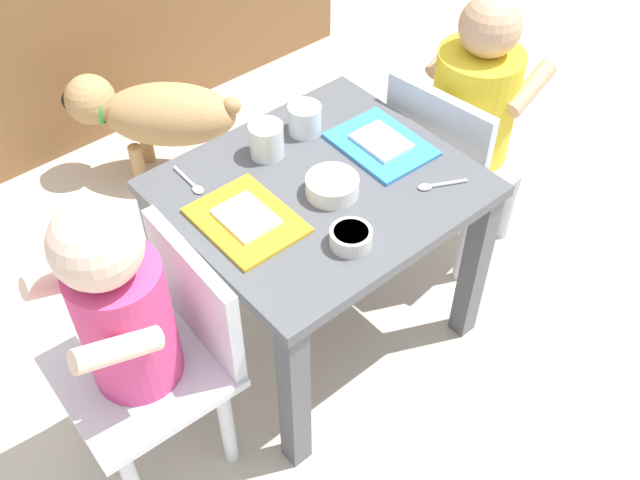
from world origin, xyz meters
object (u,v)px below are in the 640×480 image
(dining_table, at_px, (320,215))
(cereal_bowl_left_side, at_px, (332,185))
(spoon_by_right_tray, at_px, (191,183))
(food_tray_left, at_px, (246,219))
(spoon_by_left_tray, at_px, (437,185))
(food_tray_right, at_px, (381,144))
(veggie_bowl_near, at_px, (351,237))
(water_cup_left, at_px, (267,142))
(dog, at_px, (155,113))
(seated_child_left, at_px, (131,317))
(water_cup_right, at_px, (305,121))
(seated_child_right, at_px, (470,106))

(dining_table, xyz_separation_m, cereal_bowl_left_side, (-0.00, -0.04, 0.10))
(dining_table, relative_size, spoon_by_right_tray, 5.64)
(food_tray_left, distance_m, spoon_by_left_tray, 0.37)
(dining_table, bearing_deg, food_tray_right, 2.54)
(food_tray_left, height_order, veggie_bowl_near, veggie_bowl_near)
(water_cup_left, bearing_deg, dog, 85.30)
(dog, xyz_separation_m, water_cup_left, (-0.05, -0.57, 0.27))
(dog, bearing_deg, dining_table, -92.04)
(spoon_by_left_tray, bearing_deg, food_tray_right, 88.64)
(dining_table, height_order, seated_child_left, seated_child_left)
(dining_table, relative_size, food_tray_right, 2.73)
(water_cup_left, bearing_deg, food_tray_left, -138.75)
(spoon_by_left_tray, relative_size, spoon_by_right_tray, 0.95)
(water_cup_left, xyz_separation_m, water_cup_right, (0.11, 0.01, -0.00))
(veggie_bowl_near, bearing_deg, food_tray_left, 122.65)
(dog, relative_size, food_tray_left, 2.04)
(food_tray_right, bearing_deg, veggie_bowl_near, -144.71)
(spoon_by_right_tray, bearing_deg, spoon_by_left_tray, -41.31)
(seated_child_right, distance_m, water_cup_right, 0.39)
(seated_child_left, distance_m, spoon_by_left_tray, 0.62)
(dining_table, distance_m, spoon_by_right_tray, 0.26)
(dog, bearing_deg, cereal_bowl_left_side, -91.98)
(water_cup_right, xyz_separation_m, cereal_bowl_left_side, (-0.08, -0.18, -0.01))
(spoon_by_right_tray, bearing_deg, water_cup_left, -7.84)
(dining_table, xyz_separation_m, dog, (0.03, 0.71, -0.16))
(cereal_bowl_left_side, relative_size, spoon_by_left_tray, 1.08)
(food_tray_right, xyz_separation_m, spoon_by_right_tray, (-0.36, 0.15, -0.00))
(dog, relative_size, veggie_bowl_near, 5.40)
(dog, bearing_deg, water_cup_right, -84.10)
(water_cup_right, xyz_separation_m, spoon_by_left_tray, (0.08, -0.30, -0.02))
(cereal_bowl_left_side, distance_m, spoon_by_right_tray, 0.27)
(seated_child_left, height_order, spoon_by_left_tray, seated_child_left)
(seated_child_right, xyz_separation_m, water_cup_right, (-0.36, 0.14, 0.05))
(water_cup_right, bearing_deg, veggie_bowl_near, -115.89)
(food_tray_right, relative_size, spoon_by_right_tray, 2.07)
(water_cup_right, bearing_deg, cereal_bowl_left_side, -114.89)
(seated_child_left, xyz_separation_m, veggie_bowl_near, (0.38, -0.12, 0.03))
(seated_child_left, distance_m, spoon_by_right_tray, 0.32)
(dog, height_order, food_tray_left, food_tray_left)
(water_cup_left, distance_m, cereal_bowl_left_side, 0.17)
(seated_child_left, bearing_deg, dining_table, 4.58)
(seated_child_right, xyz_separation_m, veggie_bowl_near, (-0.51, -0.16, 0.04))
(dining_table, bearing_deg, water_cup_left, 98.98)
(food_tray_left, bearing_deg, dog, 74.45)
(cereal_bowl_left_side, height_order, spoon_by_left_tray, cereal_bowl_left_side)
(food_tray_left, height_order, cereal_bowl_left_side, cereal_bowl_left_side)
(seated_child_left, height_order, veggie_bowl_near, seated_child_left)
(veggie_bowl_near, bearing_deg, dog, 84.13)
(food_tray_right, relative_size, veggie_bowl_near, 2.70)
(water_cup_right, bearing_deg, spoon_by_right_tray, 176.92)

